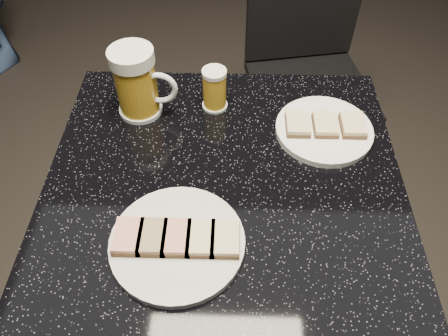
{
  "coord_description": "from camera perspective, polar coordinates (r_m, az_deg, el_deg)",
  "views": [
    {
      "loc": [
        0.01,
        -0.53,
        1.41
      ],
      "look_at": [
        0.0,
        0.0,
        0.8
      ],
      "focal_mm": 35.0,
      "sensor_mm": 36.0,
      "label": 1
    }
  ],
  "objects": [
    {
      "name": "canapes_on_plate_large",
      "position": [
        0.76,
        -6.21,
        -9.02
      ],
      "size": [
        0.21,
        0.07,
        0.02
      ],
      "color": "#4C3521",
      "rests_on": "plate_large"
    },
    {
      "name": "beer_mug",
      "position": [
        0.96,
        -11.27,
        10.88
      ],
      "size": [
        0.14,
        0.1,
        0.16
      ],
      "color": "silver",
      "rests_on": "table"
    },
    {
      "name": "floor",
      "position": [
        1.51,
        0.0,
        -20.21
      ],
      "size": [
        6.0,
        6.0,
        0.0
      ],
      "primitive_type": "plane",
      "color": "black",
      "rests_on": "ground"
    },
    {
      "name": "canapes_on_plate_small",
      "position": [
        0.95,
        13.08,
        5.57
      ],
      "size": [
        0.17,
        0.07,
        0.02
      ],
      "color": "#4C3521",
      "rests_on": "plate_small"
    },
    {
      "name": "plate_large",
      "position": [
        0.77,
        -6.11,
        -9.66
      ],
      "size": [
        0.23,
        0.23,
        0.01
      ],
      "primitive_type": "cylinder",
      "color": "silver",
      "rests_on": "table"
    },
    {
      "name": "table",
      "position": [
        1.05,
        0.0,
        -10.47
      ],
      "size": [
        0.7,
        0.7,
        0.75
      ],
      "color": "black",
      "rests_on": "floor"
    },
    {
      "name": "plate_small",
      "position": [
        0.96,
        12.92,
        4.87
      ],
      "size": [
        0.21,
        0.21,
        0.01
      ],
      "primitive_type": "cylinder",
      "color": "white",
      "rests_on": "table"
    },
    {
      "name": "chair",
      "position": [
        1.57,
        10.72,
        12.7
      ],
      "size": [
        0.45,
        0.45,
        0.86
      ],
      "color": "black",
      "rests_on": "floor"
    },
    {
      "name": "beer_tumbler",
      "position": [
        0.97,
        -1.24,
        10.27
      ],
      "size": [
        0.06,
        0.06,
        0.1
      ],
      "color": "white",
      "rests_on": "table"
    }
  ]
}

